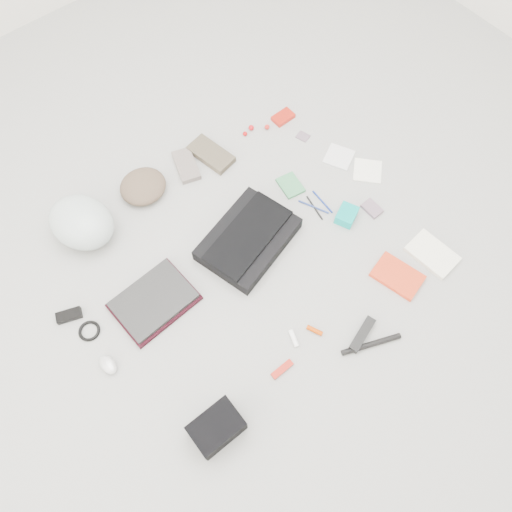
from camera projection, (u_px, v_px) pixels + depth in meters
ground_plane at (256, 261)px, 2.19m from camera, size 4.00×4.00×0.00m
messenger_bag at (248, 239)px, 2.20m from camera, size 0.48×0.39×0.07m
bag_flap at (248, 235)px, 2.16m from camera, size 0.45×0.29×0.01m
laptop_sleeve at (154, 302)px, 2.10m from camera, size 0.34×0.26×0.02m
laptop at (153, 300)px, 2.08m from camera, size 0.32×0.24×0.02m
bike_helmet at (82, 222)px, 2.17m from camera, size 0.33×0.37×0.18m
beanie at (143, 186)px, 2.32m from camera, size 0.24×0.23×0.08m
mitten_left at (186, 165)px, 2.40m from camera, size 0.15×0.21×0.03m
mitten_right at (211, 154)px, 2.43m from camera, size 0.15×0.24×0.03m
power_brick at (69, 315)px, 2.07m from camera, size 0.11×0.08×0.03m
cable_coil at (89, 331)px, 2.04m from camera, size 0.11×0.11×0.01m
mouse at (108, 365)px, 1.97m from camera, size 0.06×0.09×0.04m
camera_bag at (217, 428)px, 1.83m from camera, size 0.19×0.13×0.12m
multitool at (282, 369)px, 1.97m from camera, size 0.10×0.03×0.02m
toiletry_tube_white at (294, 338)px, 2.03m from camera, size 0.04×0.07×0.02m
toiletry_tube_orange at (315, 330)px, 2.04m from camera, size 0.04×0.07×0.02m
u_lock at (362, 335)px, 2.03m from camera, size 0.17×0.08×0.03m
bike_pump at (371, 344)px, 2.01m from camera, size 0.24×0.12×0.02m
book_red at (397, 276)px, 2.15m from camera, size 0.18×0.23×0.02m
book_white at (432, 254)px, 2.20m from camera, size 0.16×0.22×0.02m
notepad at (290, 185)px, 2.36m from camera, size 0.11×0.14×0.01m
pen_blue at (314, 207)px, 2.31m from camera, size 0.07×0.14×0.01m
pen_black at (315, 208)px, 2.31m from camera, size 0.04×0.14×0.01m
pen_navy at (323, 202)px, 2.32m from camera, size 0.02×0.15×0.01m
accordion_wallet at (347, 215)px, 2.27m from camera, size 0.12×0.11×0.05m
card_deck at (372, 209)px, 2.30m from camera, size 0.06×0.09×0.02m
napkin_top at (339, 157)px, 2.44m from camera, size 0.17×0.17×0.01m
napkin_bottom at (368, 171)px, 2.40m from camera, size 0.19×0.19×0.01m
lollipop_a at (245, 134)px, 2.49m from camera, size 0.03×0.03×0.02m
lollipop_b at (251, 128)px, 2.51m from camera, size 0.03×0.03×0.03m
lollipop_c at (267, 127)px, 2.51m from camera, size 0.03×0.03×0.03m
altoids_tin at (283, 117)px, 2.54m from camera, size 0.11×0.07×0.02m
stamp_sheet at (303, 136)px, 2.50m from camera, size 0.07×0.07×0.00m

